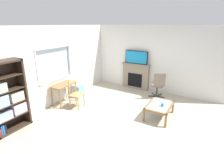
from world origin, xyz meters
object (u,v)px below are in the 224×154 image
(desk_under_window, at_px, (64,87))
(tv, at_px, (136,57))
(office_chair, at_px, (158,84))
(wooden_chair, at_px, (76,94))
(coffee_table, at_px, (160,106))
(bookshelf, at_px, (6,100))
(plastic_drawer_unit, at_px, (78,91))
(sippy_cup, at_px, (162,105))
(fireplace, at_px, (136,76))

(desk_under_window, xyz_separation_m, tv, (2.62, -1.53, 0.76))
(desk_under_window, height_order, office_chair, office_chair)
(wooden_chair, distance_m, office_chair, 2.99)
(desk_under_window, xyz_separation_m, coffee_table, (0.75, -3.08, -0.25))
(bookshelf, xyz_separation_m, plastic_drawer_unit, (2.57, -0.06, -0.62))
(sippy_cup, bearing_deg, coffee_table, 53.32)
(sippy_cup, bearing_deg, wooden_chair, 104.39)
(office_chair, bearing_deg, bookshelf, 145.21)
(wooden_chair, bearing_deg, coffee_table, -73.73)
(desk_under_window, bearing_deg, bookshelf, 176.54)
(office_chair, distance_m, sippy_cup, 1.53)
(bookshelf, xyz_separation_m, fireplace, (4.48, -1.64, -0.30))
(plastic_drawer_unit, height_order, office_chair, office_chair)
(fireplace, height_order, coffee_table, fireplace)
(bookshelf, distance_m, coffee_table, 4.14)
(fireplace, distance_m, tv, 0.81)
(bookshelf, relative_size, tv, 1.91)
(tv, distance_m, coffee_table, 2.63)
(plastic_drawer_unit, xyz_separation_m, coffee_table, (0.02, -3.13, 0.12))
(wooden_chair, xyz_separation_m, office_chair, (2.11, -2.12, 0.09))
(wooden_chair, distance_m, sippy_cup, 2.74)
(bookshelf, bearing_deg, fireplace, -20.06)
(wooden_chair, distance_m, fireplace, 2.82)
(tv, bearing_deg, fireplace, 0.00)
(tv, bearing_deg, desk_under_window, 149.80)
(desk_under_window, relative_size, wooden_chair, 0.96)
(bookshelf, relative_size, sippy_cup, 20.38)
(fireplace, relative_size, office_chair, 1.23)
(bookshelf, bearing_deg, sippy_cup, -52.41)
(fireplace, bearing_deg, bookshelf, 159.94)
(bookshelf, bearing_deg, tv, -20.14)
(desk_under_window, xyz_separation_m, sippy_cup, (0.68, -3.17, -0.15))
(plastic_drawer_unit, height_order, coffee_table, plastic_drawer_unit)
(wooden_chair, distance_m, plastic_drawer_unit, 0.95)
(bookshelf, distance_m, desk_under_window, 1.86)
(fireplace, relative_size, coffee_table, 1.26)
(wooden_chair, xyz_separation_m, fireplace, (2.64, -1.01, 0.08))
(desk_under_window, distance_m, plastic_drawer_unit, 0.82)
(tv, relative_size, office_chair, 0.96)
(plastic_drawer_unit, distance_m, coffee_table, 3.13)
(tv, distance_m, office_chair, 1.46)
(tv, xyz_separation_m, coffee_table, (-1.87, -1.55, -1.01))
(office_chair, height_order, coffee_table, office_chair)
(wooden_chair, xyz_separation_m, sippy_cup, (0.68, -2.65, -0.02))
(office_chair, bearing_deg, tv, 65.37)
(bookshelf, relative_size, plastic_drawer_unit, 4.07)
(bookshelf, distance_m, sippy_cup, 4.16)
(desk_under_window, bearing_deg, fireplace, -30.03)
(sippy_cup, bearing_deg, desk_under_window, 102.17)
(fireplace, height_order, tv, tv)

